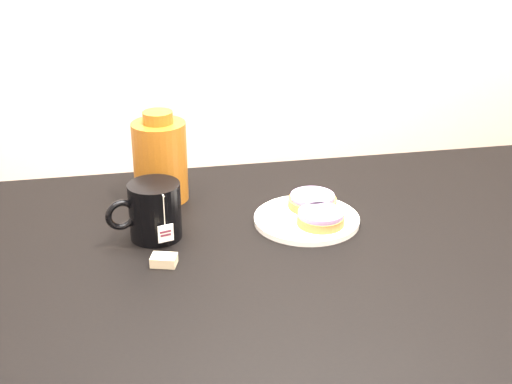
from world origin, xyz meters
TOP-DOWN VIEW (x-y plane):
  - table at (0.00, 0.00)m, footprint 1.40×0.90m
  - plate at (0.02, 0.12)m, footprint 0.21×0.21m
  - bagel_back at (0.04, 0.16)m, footprint 0.12×0.12m
  - bagel_front at (0.04, 0.08)m, footprint 0.13×0.13m
  - mug at (-0.28, 0.11)m, footprint 0.15×0.12m
  - teabag_pouch at (-0.27, 0.00)m, footprint 0.05×0.04m
  - bagel_package at (-0.26, 0.29)m, footprint 0.12×0.12m

SIDE VIEW (x-z plane):
  - table at x=0.00m, z-range 0.29..1.04m
  - plate at x=0.02m, z-range 0.75..0.77m
  - teabag_pouch at x=-0.27m, z-range 0.75..0.77m
  - bagel_back at x=0.04m, z-range 0.76..0.79m
  - bagel_front at x=0.04m, z-range 0.76..0.79m
  - mug at x=-0.28m, z-range 0.75..0.86m
  - bagel_package at x=-0.26m, z-range 0.74..0.94m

